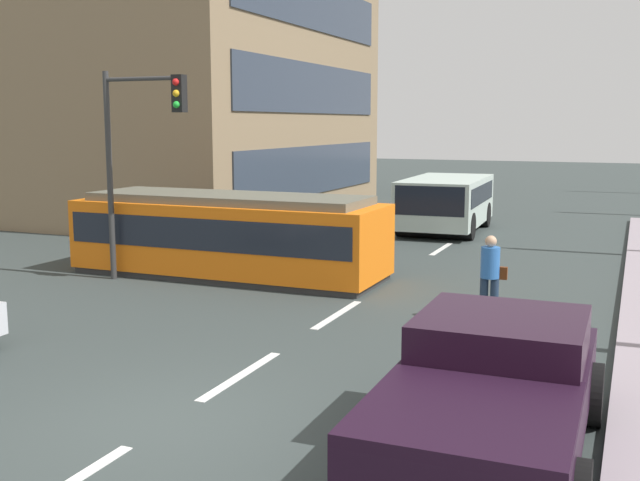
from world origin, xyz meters
name	(u,v)px	position (x,y,z in m)	size (l,w,h in m)	color
ground_plane	(396,278)	(0.00, 10.00, 0.00)	(120.00, 120.00, 0.00)	#333B3A
lane_stripe_1	(241,375)	(0.00, 2.00, 0.01)	(0.16, 2.40, 0.01)	silver
lane_stripe_2	(337,315)	(0.00, 6.00, 0.01)	(0.16, 2.40, 0.01)	silver
lane_stripe_3	(441,249)	(0.00, 14.63, 0.01)	(0.16, 2.40, 0.01)	silver
lane_stripe_4	(480,225)	(0.00, 20.63, 0.01)	(0.16, 2.40, 0.01)	silver
corner_building	(163,22)	(-13.64, 20.43, 8.00)	(14.06, 15.80, 16.00)	#887052
streetcar_tram	(229,234)	(-3.93, 8.63, 1.06)	(7.84, 2.58, 2.05)	orange
city_bus	(446,201)	(-0.79, 18.40, 1.07)	(2.70, 5.43, 1.88)	#ACBEB4
pedestrian_crossing	(490,273)	(2.87, 6.68, 0.94)	(0.50, 0.36, 1.67)	#1F3048
pickup_truck_parked	(493,391)	(4.00, 0.58, 0.80)	(2.31, 5.02, 1.55)	black
traffic_light_mast	(138,137)	(-5.50, 7.18, 3.46)	(2.24, 0.33, 4.99)	#333333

